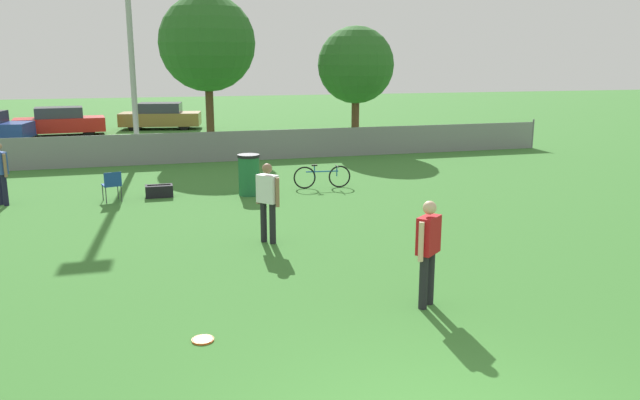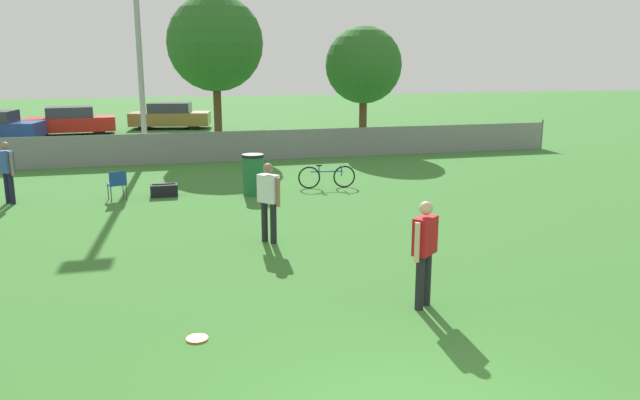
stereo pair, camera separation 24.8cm
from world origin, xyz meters
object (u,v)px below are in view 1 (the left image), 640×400
object	(u,v)px
frisbee_disc	(203,340)
player_receiver_white	(268,197)
light_pole	(128,5)
parked_car_tan	(161,116)
gear_bag_sideline	(159,191)
tree_near_pole	(207,43)
player_thrower_red	(428,246)
tree_far_right	(356,65)
trash_bin	(249,175)
parked_car_red	(60,122)
bicycle_sideline	(322,177)
folding_chair_sideline	(112,184)
spectator_in_blue	(0,170)

from	to	relation	value
frisbee_disc	player_receiver_white	bearing A→B (deg)	67.72
light_pole	parked_car_tan	size ratio (longest dim) A/B	2.15
gear_bag_sideline	tree_near_pole	bearing A→B (deg)	74.73
gear_bag_sideline	player_thrower_red	bearing A→B (deg)	-68.14
tree_far_right	gear_bag_sideline	world-z (taller)	tree_far_right
light_pole	trash_bin	bearing A→B (deg)	-67.95
light_pole	gear_bag_sideline	bearing A→B (deg)	-85.41
frisbee_disc	light_pole	bearing A→B (deg)	92.87
tree_near_pole	frisbee_disc	distance (m)	18.53
player_receiver_white	parked_car_red	xyz separation A→B (m)	(-6.20, 20.91, -0.28)
bicycle_sideline	light_pole	bearing A→B (deg)	132.74
bicycle_sideline	parked_car_tan	distance (m)	18.03
gear_bag_sideline	parked_car_red	bearing A→B (deg)	104.85
folding_chair_sideline	bicycle_sideline	distance (m)	5.78
light_pole	trash_bin	xyz separation A→B (m)	(2.94, -7.27, -4.96)
folding_chair_sideline	parked_car_red	xyz separation A→B (m)	(-3.01, 16.08, 0.19)
bicycle_sideline	trash_bin	distance (m)	2.23
player_receiver_white	parked_car_tan	size ratio (longest dim) A/B	0.37
player_receiver_white	spectator_in_blue	size ratio (longest dim) A/B	1.02
trash_bin	parked_car_tan	bearing A→B (deg)	95.53
frisbee_disc	parked_car_tan	xyz separation A→B (m)	(0.40, 26.84, 0.66)
tree_far_right	parked_car_red	distance (m)	15.17
trash_bin	bicycle_sideline	bearing A→B (deg)	9.07
tree_far_right	bicycle_sideline	bearing A→B (deg)	-115.49
tree_near_pole	bicycle_sideline	distance (m)	9.78
player_thrower_red	frisbee_disc	bearing A→B (deg)	144.96
gear_bag_sideline	parked_car_tan	size ratio (longest dim) A/B	0.16
bicycle_sideline	parked_car_tan	size ratio (longest dim) A/B	0.38
tree_far_right	bicycle_sideline	xyz separation A→B (m)	(-3.67, -7.69, -3.08)
player_thrower_red	player_receiver_white	size ratio (longest dim) A/B	1.00
bicycle_sideline	trash_bin	xyz separation A→B (m)	(-2.19, -0.35, 0.23)
frisbee_disc	trash_bin	xyz separation A→B (m)	(2.14, 8.89, 0.55)
trash_bin	parked_car_red	xyz separation A→B (m)	(-6.59, 16.26, 0.10)
tree_far_right	parked_car_tan	bearing A→B (deg)	127.49
tree_far_right	parked_car_red	size ratio (longest dim) A/B	1.16
tree_far_right	player_thrower_red	distance (m)	17.46
player_thrower_red	trash_bin	world-z (taller)	player_thrower_red
tree_far_right	spectator_in_blue	bearing A→B (deg)	-148.14
player_thrower_red	trash_bin	distance (m)	8.70
player_receiver_white	gear_bag_sideline	world-z (taller)	player_receiver_white
folding_chair_sideline	trash_bin	bearing A→B (deg)	162.64
folding_chair_sideline	parked_car_red	bearing A→B (deg)	-94.00
tree_near_pole	player_receiver_white	size ratio (longest dim) A/B	3.79
player_thrower_red	spectator_in_blue	size ratio (longest dim) A/B	1.02
frisbee_disc	folding_chair_sideline	bearing A→B (deg)	99.07
tree_near_pole	parked_car_tan	world-z (taller)	tree_near_pole
bicycle_sideline	parked_car_tan	bearing A→B (deg)	108.73
tree_far_right	parked_car_red	world-z (taller)	tree_far_right
bicycle_sideline	frisbee_disc	bearing A→B (deg)	-108.97
tree_far_right	frisbee_disc	distance (m)	19.03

